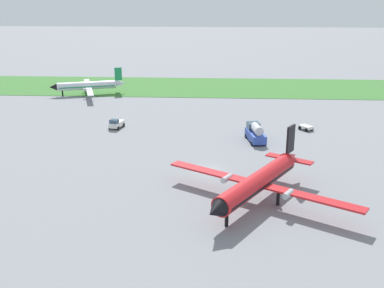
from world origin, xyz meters
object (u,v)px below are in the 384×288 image
object	(u,v)px
pushback_tug_near_gate	(116,124)
airplane_taxiing_turboprop	(88,85)
baggage_cart_by_runway	(306,127)
airplane_foreground_turboprop	(259,181)
fuel_truck_midfield	(255,133)

from	to	relation	value
pushback_tug_near_gate	airplane_taxiing_turboprop	bearing A→B (deg)	-142.63
pushback_tug_near_gate	baggage_cart_by_runway	bearing A→B (deg)	104.17
airplane_foreground_turboprop	airplane_taxiing_turboprop	size ratio (longest dim) A/B	1.07
airplane_taxiing_turboprop	fuel_truck_midfield	world-z (taller)	airplane_taxiing_turboprop
airplane_taxiing_turboprop	baggage_cart_by_runway	xyz separation A→B (m)	(50.19, -29.30, -1.89)
pushback_tug_near_gate	fuel_truck_midfield	bearing A→B (deg)	88.56
airplane_taxiing_turboprop	pushback_tug_near_gate	size ratio (longest dim) A/B	5.56
baggage_cart_by_runway	airplane_taxiing_turboprop	bearing A→B (deg)	-156.92
baggage_cart_by_runway	fuel_truck_midfield	bearing A→B (deg)	-90.09
airplane_taxiing_turboprop	fuel_truck_midfield	bearing A→B (deg)	119.13
pushback_tug_near_gate	baggage_cart_by_runway	world-z (taller)	pushback_tug_near_gate
airplane_taxiing_turboprop	baggage_cart_by_runway	size ratio (longest dim) A/B	7.36
airplane_foreground_turboprop	airplane_taxiing_turboprop	world-z (taller)	airplane_foreground_turboprop
pushback_tug_near_gate	fuel_truck_midfield	size ratio (longest dim) A/B	0.57
pushback_tug_near_gate	fuel_truck_midfield	xyz separation A→B (m)	(26.36, -6.77, 0.67)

